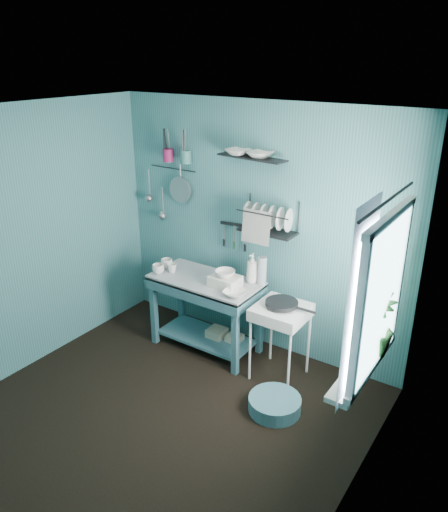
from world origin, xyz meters
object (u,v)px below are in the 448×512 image
Objects in this scene: potted_plant at (374,324)px; storage_tin_large at (217,338)px; hotplate_stand at (280,342)px; mug_left at (158,269)px; dish_rack at (268,216)px; work_counter at (206,314)px; floor_basin at (275,404)px; mug_right at (167,263)px; soap_bottle at (252,268)px; mug_mid at (172,268)px; storage_tin_small at (234,344)px; frying_pan at (282,303)px; utensil_cup_teal at (186,157)px; wash_tub at (225,281)px; colander at (180,190)px; utensil_cup_magenta at (168,155)px; water_bottle at (262,271)px.

storage_tin_large is at bearing 163.71° from potted_plant.
hotplate_stand is 1.47× the size of potted_plant.
mug_left is 0.22× the size of dish_rack.
floor_basin is (1.09, -0.49, -0.33)m from work_counter.
floor_basin is (0.22, -0.47, -0.31)m from hotplate_stand.
soap_bottle reaches higher than mug_right.
mug_mid is 0.22× the size of floor_basin.
potted_plant is 2.54× the size of storage_tin_small.
frying_pan is 0.55× the size of dish_rack.
hotplate_stand is at bearing -15.22° from utensil_cup_teal.
potted_plant is (1.58, -0.44, 0.24)m from wash_tub.
mug_mid is 0.85m from soap_bottle.
mug_mid is at bearing -76.27° from utensil_cup_teal.
colander is 1.71m from storage_tin_small.
hotplate_stand is at bearing -10.12° from storage_tin_small.
soap_bottle reaches higher than storage_tin_large.
dish_rack is 1.12m from colander.
soap_bottle is at bearing 18.00° from mug_mid.
hotplate_stand is at bearing 5.85° from mug_left.
floor_basin is at bearing -27.37° from colander.
frying_pan is at bearing -26.24° from soap_bottle.
storage_tin_small is (0.68, 0.14, -0.74)m from mug_mid.
floor_basin is (0.99, -0.54, -0.04)m from storage_tin_large.
frying_pan is 1.97m from utensil_cup_magenta.
mug_mid is at bearing -174.20° from hotplate_stand.
hotplate_stand is at bearing 114.67° from floor_basin.
hotplate_stand is 3.73× the size of storage_tin_small.
frying_pan reaches higher than hotplate_stand.
potted_plant is at bearing -16.29° from storage_tin_large.
utensil_cup_magenta reaches higher than storage_tin_small.
utensil_cup_teal reaches higher than utensil_cup_magenta.
work_counter reaches higher than hotplate_stand.
wash_tub is 1.66m from potted_plant.
storage_tin_small is at bearing 173.92° from hotplate_stand.
water_bottle reaches higher than storage_tin_small.
dish_rack is at bearing 141.71° from hotplate_stand.
water_bottle is 1.00× the size of colander.
potted_plant is (1.31, -0.68, 0.15)m from water_bottle.
mug_right is at bearing -167.74° from soap_bottle.
hotplate_stand is at bearing 9.74° from work_counter.
dish_rack is at bearing 21.50° from mug_mid.
mug_left is 1.23× the size of mug_mid.
storage_tin_large is (0.58, 0.21, -0.73)m from mug_left.
soap_bottle is 1.32m from utensil_cup_teal.
wash_tub is 1.00× the size of water_bottle.
work_counter is 2.43× the size of floor_basin.
mug_mid is at bearing 45.00° from mug_left.
floor_basin is at bearing -11.95° from mug_left.
wash_tub is at bearing -127.69° from soap_bottle.
potted_plant is 1.26m from floor_basin.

